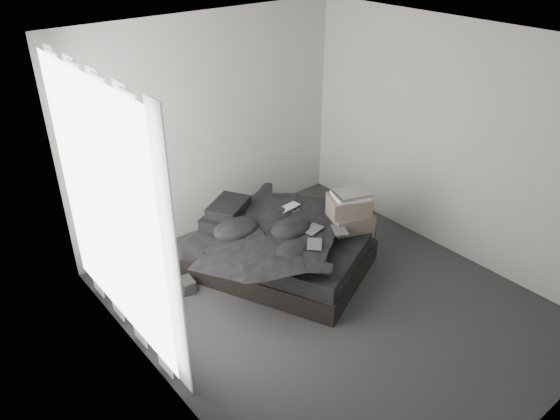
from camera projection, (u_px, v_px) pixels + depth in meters
floor at (329, 303)px, 5.58m from camera, size 3.60×4.20×0.01m
ceiling at (344, 44)px, 4.31m from camera, size 3.60×4.20×0.01m
wall_back at (210, 127)px, 6.36m from camera, size 3.60×0.01×2.60m
wall_left at (157, 262)px, 3.95m from camera, size 0.01×4.20×2.60m
wall_right at (454, 143)px, 5.94m from camera, size 0.01×4.20×2.60m
window_left at (107, 208)px, 4.54m from camera, size 0.02×2.00×2.30m
curtain_left at (114, 214)px, 4.61m from camera, size 0.06×2.12×2.48m
bed at (282, 259)px, 6.07m from camera, size 1.96×2.18×0.24m
mattress at (282, 243)px, 5.96m from camera, size 1.89×2.11×0.19m
duvet at (285, 228)px, 5.85m from camera, size 1.82×1.93×0.21m
pillow_lower at (225, 218)px, 6.12m from camera, size 0.64×0.55×0.12m
pillow_upper at (229, 207)px, 6.10m from camera, size 0.61×0.55×0.11m
laptop at (291, 204)px, 6.08m from camera, size 0.30×0.21×0.02m
comic_a at (315, 239)px, 5.46m from camera, size 0.26×0.26×0.01m
comic_b at (313, 223)px, 5.71m from camera, size 0.25×0.19×0.01m
comic_c at (340, 224)px, 5.69m from camera, size 0.24×0.27×0.01m
side_stand at (122, 270)px, 5.52m from camera, size 0.42×0.42×0.67m
papers at (118, 241)px, 5.35m from camera, size 0.26×0.20×0.01m
floor_books at (187, 285)px, 5.73m from camera, size 0.17×0.22×0.14m
box_lower at (347, 247)px, 6.18m from camera, size 0.59×0.54×0.35m
box_mid at (350, 223)px, 6.02m from camera, size 0.54×0.49×0.27m
box_upper at (349, 205)px, 5.92m from camera, size 0.54×0.50×0.19m
art_book_white at (351, 196)px, 5.86m from camera, size 0.45×0.42×0.04m
art_book_snake at (352, 193)px, 5.84m from camera, size 0.42×0.38×0.03m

